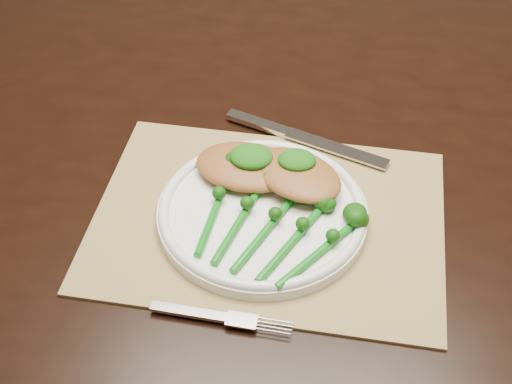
# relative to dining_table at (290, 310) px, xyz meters

# --- Properties ---
(dining_table) EXTENTS (1.66, 1.02, 0.75)m
(dining_table) POSITION_rel_dining_table_xyz_m (0.00, 0.00, 0.00)
(dining_table) COLOR black
(dining_table) RESTS_ON ground
(placemat) EXTENTS (0.44, 0.33, 0.00)m
(placemat) POSITION_rel_dining_table_xyz_m (-0.03, -0.15, 0.37)
(placemat) COLOR #98814D
(placemat) RESTS_ON dining_table
(dinner_plate) EXTENTS (0.25, 0.25, 0.02)m
(dinner_plate) POSITION_rel_dining_table_xyz_m (-0.04, -0.15, 0.39)
(dinner_plate) COLOR white
(dinner_plate) RESTS_ON placemat
(knife) EXTENTS (0.22, 0.11, 0.01)m
(knife) POSITION_rel_dining_table_xyz_m (-0.01, 0.01, 0.38)
(knife) COLOR silver
(knife) RESTS_ON placemat
(fork) EXTENTS (0.15, 0.03, 0.00)m
(fork) POSITION_rel_dining_table_xyz_m (-0.06, -0.30, 0.38)
(fork) COLOR silver
(fork) RESTS_ON placemat
(chicken_fillet_left) EXTENTS (0.14, 0.11, 0.03)m
(chicken_fillet_left) POSITION_rel_dining_table_xyz_m (-0.06, -0.09, 0.40)
(chicken_fillet_left) COLOR #965B2B
(chicken_fillet_left) RESTS_ON dinner_plate
(chicken_fillet_right) EXTENTS (0.14, 0.13, 0.02)m
(chicken_fillet_right) POSITION_rel_dining_table_xyz_m (0.00, -0.10, 0.41)
(chicken_fillet_right) COLOR #965B2B
(chicken_fillet_right) RESTS_ON dinner_plate
(pesto_dollop_left) EXTENTS (0.05, 0.05, 0.02)m
(pesto_dollop_left) POSITION_rel_dining_table_xyz_m (-0.06, -0.09, 0.42)
(pesto_dollop_left) COLOR #0E480A
(pesto_dollop_left) RESTS_ON chicken_fillet_left
(pesto_dollop_right) EXTENTS (0.05, 0.04, 0.02)m
(pesto_dollop_right) POSITION_rel_dining_table_xyz_m (-0.00, -0.09, 0.42)
(pesto_dollop_right) COLOR #0E480A
(pesto_dollop_right) RESTS_ON chicken_fillet_right
(broccolini_bundle) EXTENTS (0.21, 0.22, 0.04)m
(broccolini_bundle) POSITION_rel_dining_table_xyz_m (-0.03, -0.18, 0.40)
(broccolini_bundle) COLOR #0D6612
(broccolini_bundle) RESTS_ON dinner_plate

